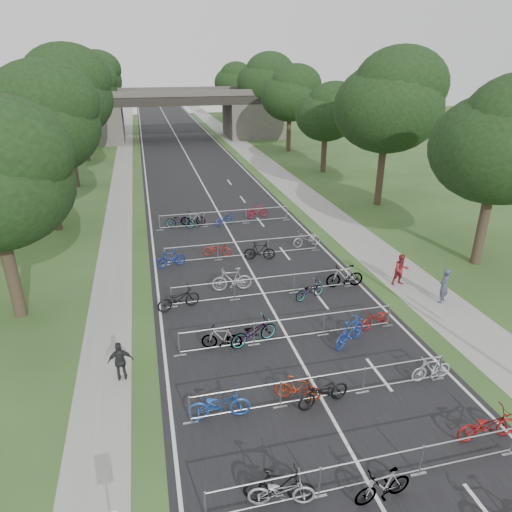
{
  "coord_description": "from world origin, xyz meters",
  "views": [
    {
      "loc": [
        -5.3,
        -4.51,
        11.0
      ],
      "look_at": [
        0.19,
        17.59,
        1.1
      ],
      "focal_mm": 32.0,
      "sensor_mm": 36.0,
      "label": 1
    }
  ],
  "objects_px": {
    "pedestrian_b": "(401,270)",
    "pedestrian_c": "(121,361)",
    "overpass_bridge": "(176,114)",
    "pedestrian_a": "(444,286)"
  },
  "relations": [
    {
      "from": "pedestrian_b",
      "to": "pedestrian_c",
      "type": "height_order",
      "value": "pedestrian_b"
    },
    {
      "from": "pedestrian_b",
      "to": "pedestrian_c",
      "type": "xyz_separation_m",
      "value": [
        -14.04,
        -4.49,
        -0.06
      ]
    },
    {
      "from": "overpass_bridge",
      "to": "pedestrian_b",
      "type": "height_order",
      "value": "overpass_bridge"
    },
    {
      "from": "pedestrian_a",
      "to": "pedestrian_c",
      "type": "relative_size",
      "value": 1.13
    },
    {
      "from": "overpass_bridge",
      "to": "pedestrian_a",
      "type": "relative_size",
      "value": 17.43
    },
    {
      "from": "pedestrian_c",
      "to": "pedestrian_b",
      "type": "bearing_deg",
      "value": -163.01
    },
    {
      "from": "pedestrian_a",
      "to": "pedestrian_b",
      "type": "relative_size",
      "value": 1.04
    },
    {
      "from": "overpass_bridge",
      "to": "pedestrian_c",
      "type": "relative_size",
      "value": 19.65
    },
    {
      "from": "pedestrian_c",
      "to": "overpass_bridge",
      "type": "bearing_deg",
      "value": -97.79
    },
    {
      "from": "overpass_bridge",
      "to": "pedestrian_c",
      "type": "xyz_separation_m",
      "value": [
        -6.8,
        -54.94,
        -2.74
      ]
    }
  ]
}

